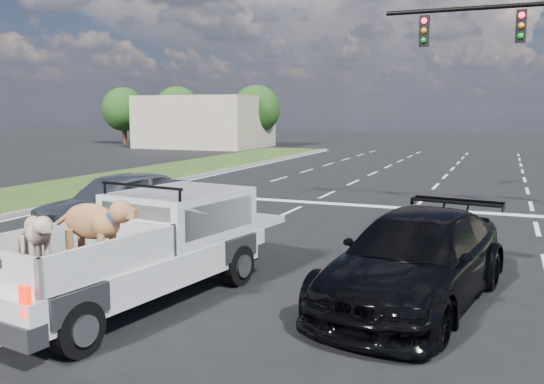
# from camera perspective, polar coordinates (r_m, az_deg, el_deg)

# --- Properties ---
(ground) EXTENTS (160.00, 160.00, 0.00)m
(ground) POSITION_cam_1_polar(r_m,az_deg,el_deg) (10.07, -4.78, -9.92)
(ground) COLOR black
(ground) RESTS_ON ground
(road_markings) EXTENTS (17.75, 60.00, 0.01)m
(road_markings) POSITION_cam_1_polar(r_m,az_deg,el_deg) (16.02, 5.89, -3.17)
(road_markings) COLOR silver
(road_markings) RESTS_ON ground
(grass_median_left) EXTENTS (5.00, 60.00, 0.10)m
(grass_median_left) POSITION_cam_1_polar(r_m,az_deg,el_deg) (21.73, -25.13, -0.83)
(grass_median_left) COLOR #233D12
(grass_median_left) RESTS_ON ground
(curb_left) EXTENTS (0.15, 60.00, 0.14)m
(curb_left) POSITION_cam_1_polar(r_m,az_deg,el_deg) (20.01, -20.35, -1.21)
(curb_left) COLOR gray
(curb_left) RESTS_ON ground
(building_left) EXTENTS (10.00, 8.00, 4.40)m
(building_left) POSITION_cam_1_polar(r_m,az_deg,el_deg) (50.77, -6.63, 6.92)
(building_left) COLOR tan
(building_left) RESTS_ON ground
(tree_far_a) EXTENTS (4.20, 4.20, 5.40)m
(tree_far_a) POSITION_cam_1_polar(r_m,az_deg,el_deg) (57.85, -14.48, 7.93)
(tree_far_a) COLOR #332114
(tree_far_a) RESTS_ON ground
(tree_far_b) EXTENTS (4.20, 4.20, 5.40)m
(tree_far_b) POSITION_cam_1_polar(r_m,az_deg,el_deg) (54.50, -9.36, 8.08)
(tree_far_b) COLOR #332114
(tree_far_b) RESTS_ON ground
(tree_far_c) EXTENTS (4.20, 4.20, 5.40)m
(tree_far_c) POSITION_cam_1_polar(r_m,az_deg,el_deg) (50.80, -1.55, 8.20)
(tree_far_c) COLOR #332114
(tree_far_c) RESTS_ON ground
(pickup_truck) EXTENTS (2.63, 5.37, 1.93)m
(pickup_truck) POSITION_cam_1_polar(r_m,az_deg,el_deg) (9.63, -12.95, -5.32)
(pickup_truck) COLOR black
(pickup_truck) RESTS_ON ground
(silver_sedan) EXTENTS (2.85, 4.93, 1.58)m
(silver_sedan) POSITION_cam_1_polar(r_m,az_deg,el_deg) (15.46, -14.75, -0.85)
(silver_sedan) COLOR #A3A5A9
(silver_sedan) RESTS_ON ground
(black_coupe) EXTENTS (2.94, 5.34, 1.47)m
(black_coupe) POSITION_cam_1_polar(r_m,az_deg,el_deg) (9.57, 14.01, -6.53)
(black_coupe) COLOR black
(black_coupe) RESTS_ON ground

